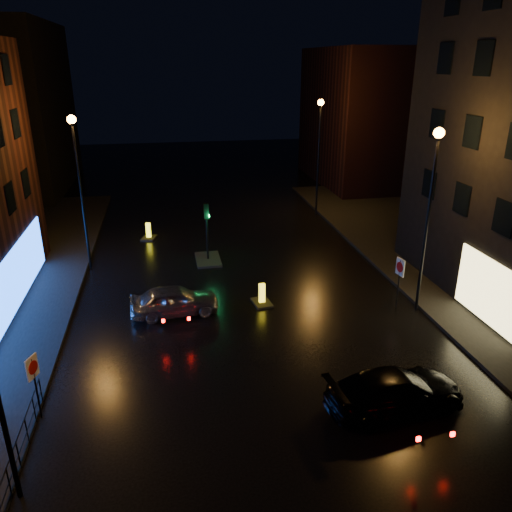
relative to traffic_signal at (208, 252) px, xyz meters
The scene contains 15 objects.
ground 14.06m from the traffic_signal, 85.10° to the right, with size 120.00×120.00×0.00m, color black.
pavement_right 16.35m from the traffic_signal, 21.54° to the right, with size 12.00×44.00×0.15m, color black.
building_far_left 26.50m from the traffic_signal, 125.18° to the left, with size 8.00×16.00×14.00m, color black.
building_far_right 24.83m from the traffic_signal, 48.01° to the left, with size 8.00×14.00×12.00m, color black.
street_lamp_lfar 8.32m from the traffic_signal, behind, with size 0.44×0.44×8.37m.
street_lamp_rnear 13.06m from the traffic_signal, 41.63° to the right, with size 0.44×0.44×8.37m.
street_lamp_rfar 13.06m from the traffic_signal, 41.63° to the left, with size 0.44×0.44×8.37m.
traffic_signal is the anchor object (origin of this frame).
guard_railing 16.47m from the traffic_signal, 114.39° to the right, with size 0.05×6.04×1.00m.
silver_hatchback 6.65m from the traffic_signal, 108.61° to the right, with size 1.62×4.01×1.37m, color #AEB2B7.
dark_sedan 15.24m from the traffic_signal, 71.34° to the right, with size 1.94×4.77×1.38m, color black.
bollard_near 6.37m from the traffic_signal, 71.54° to the right, with size 0.96×1.30×1.05m.
bollard_far 5.73m from the traffic_signal, 127.07° to the left, with size 1.12×1.40×1.07m.
road_sign_left 14.45m from the traffic_signal, 117.72° to the right, with size 0.25×0.54×2.31m.
road_sign_right 11.25m from the traffic_signal, 42.88° to the right, with size 0.15×0.60×2.49m.
Camera 1 is at (-3.41, -13.12, 10.93)m, focal length 35.00 mm.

